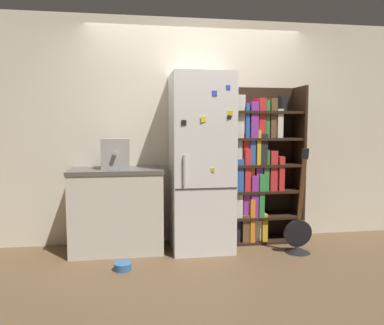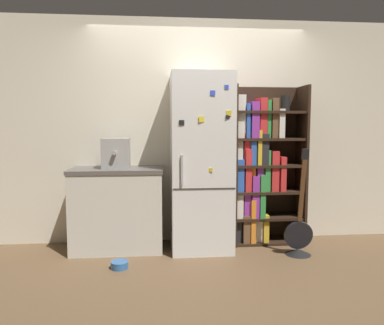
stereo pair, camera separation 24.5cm
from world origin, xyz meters
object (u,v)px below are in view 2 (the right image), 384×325
at_px(bookshelf, 259,168).
at_px(guitar, 298,239).
at_px(espresso_machine, 116,153).
at_px(refrigerator, 201,163).
at_px(pet_bowl, 120,264).

relative_size(bookshelf, guitar, 1.60).
distance_m(bookshelf, espresso_machine, 1.64).
relative_size(refrigerator, pet_bowl, 11.28).
bearing_deg(guitar, espresso_machine, 169.33).
height_order(guitar, pet_bowl, guitar).
relative_size(espresso_machine, pet_bowl, 1.91).
height_order(refrigerator, guitar, refrigerator).
height_order(bookshelf, espresso_machine, bookshelf).
xyz_separation_m(refrigerator, guitar, (1.01, -0.33, -0.79)).
bearing_deg(pet_bowl, guitar, 6.51).
xyz_separation_m(refrigerator, pet_bowl, (-0.85, -0.54, -0.92)).
xyz_separation_m(guitar, pet_bowl, (-1.86, -0.21, -0.13)).
bearing_deg(guitar, bookshelf, 121.93).
height_order(bookshelf, pet_bowl, bookshelf).
bearing_deg(bookshelf, pet_bowl, -155.62).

